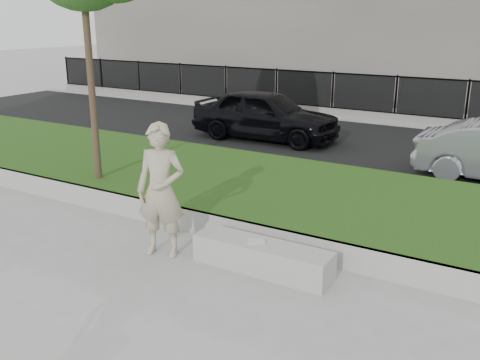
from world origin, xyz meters
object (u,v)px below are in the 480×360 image
Objects in this scene: man at (161,191)px; book at (256,241)px; stone_bench at (262,257)px; car_dark at (266,114)px.

book is (1.46, 0.28, -0.58)m from man.
man reaches higher than stone_bench.
stone_bench is 8.24m from car_dark.
stone_bench is at bearing -153.49° from car_dark.
man is at bearing -169.74° from stone_bench.
car_dark reaches higher than stone_bench.
stone_bench is 1.01× the size of man.
book is 8.19m from car_dark.
man is 1.60m from book.
man is at bearing 154.14° from book.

